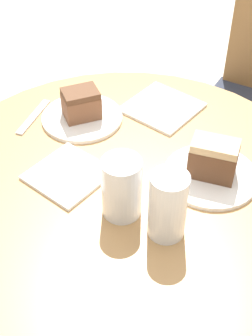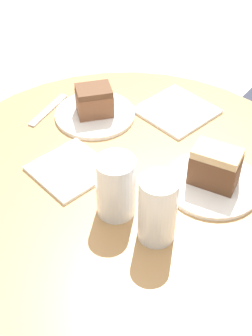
# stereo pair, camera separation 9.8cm
# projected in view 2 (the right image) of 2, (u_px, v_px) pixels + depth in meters

# --- Properties ---
(table) EXTENTS (0.91, 0.91, 0.75)m
(table) POSITION_uv_depth(u_px,v_px,m) (126.00, 231.00, 1.12)
(table) COLOR tan
(table) RESTS_ON ground_plane
(plate_near) EXTENTS (0.20, 0.20, 0.01)m
(plate_near) POSITION_uv_depth(u_px,v_px,m) (95.00, 114.00, 1.19)
(plate_near) COLOR white
(plate_near) RESTS_ON table
(plate_far) EXTENTS (0.21, 0.21, 0.01)m
(plate_far) POSITION_uv_depth(u_px,v_px,m) (212.00, 184.00, 1.00)
(plate_far) COLOR white
(plate_far) RESTS_ON table
(cake_slice_near) EXTENTS (0.11, 0.11, 0.07)m
(cake_slice_near) POSITION_uv_depth(u_px,v_px,m) (94.00, 101.00, 1.16)
(cake_slice_near) COLOR brown
(cake_slice_near) RESTS_ON plate_near
(cake_slice_far) EXTENTS (0.11, 0.08, 0.09)m
(cake_slice_far) POSITION_uv_depth(u_px,v_px,m) (215.00, 167.00, 0.97)
(cake_slice_far) COLOR brown
(cake_slice_far) RESTS_ON plate_far
(glass_lemonade) EXTENTS (0.07, 0.07, 0.14)m
(glass_lemonade) POSITION_uv_depth(u_px,v_px,m) (157.00, 212.00, 0.86)
(glass_lemonade) COLOR beige
(glass_lemonade) RESTS_ON table
(glass_water) EXTENTS (0.08, 0.08, 0.13)m
(glass_water) POSITION_uv_depth(u_px,v_px,m) (116.00, 189.00, 0.91)
(glass_water) COLOR silver
(glass_water) RESTS_ON table
(napkin_stack) EXTENTS (0.19, 0.19, 0.01)m
(napkin_stack) POSITION_uv_depth(u_px,v_px,m) (177.00, 111.00, 1.20)
(napkin_stack) COLOR white
(napkin_stack) RESTS_ON table
(fork) EXTENTS (0.04, 0.15, 0.00)m
(fork) POSITION_uv_depth(u_px,v_px,m) (48.00, 110.00, 1.20)
(fork) COLOR silver
(fork) RESTS_ON table
(napkin_side) EXTENTS (0.18, 0.18, 0.01)m
(napkin_side) POSITION_uv_depth(u_px,v_px,m) (70.00, 169.00, 1.03)
(napkin_side) COLOR white
(napkin_side) RESTS_ON table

